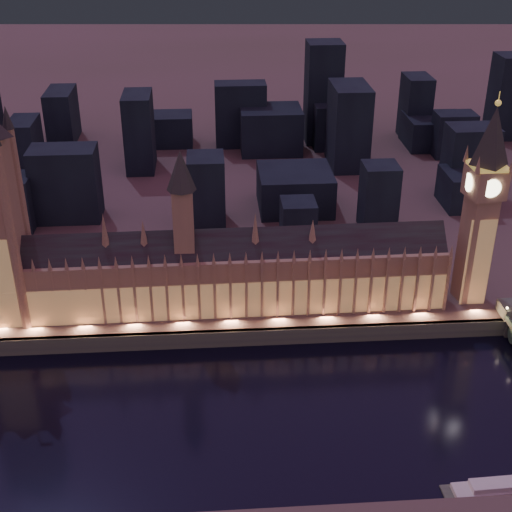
{
  "coord_description": "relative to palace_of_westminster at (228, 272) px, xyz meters",
  "views": [
    {
      "loc": [
        -14.92,
        -225.69,
        186.53
      ],
      "look_at": [
        5.0,
        55.0,
        38.0
      ],
      "focal_mm": 50.0,
      "sensor_mm": 36.0,
      "label": 1
    }
  ],
  "objects": [
    {
      "name": "north_bank",
      "position": [
        7.72,
        458.26,
        -22.37
      ],
      "size": [
        2000.0,
        960.0,
        8.0
      ],
      "primitive_type": "cube",
      "color": "#493F38",
      "rests_on": "ground"
    },
    {
      "name": "ground_plane",
      "position": [
        7.72,
        -61.74,
        -26.37
      ],
      "size": [
        2000.0,
        2000.0,
        0.0
      ],
      "primitive_type": "plane",
      "color": "black",
      "rests_on": "ground"
    },
    {
      "name": "city_backdrop",
      "position": [
        40.57,
        185.69,
        5.18
      ],
      "size": [
        471.56,
        215.63,
        89.19
      ],
      "color": "black",
      "rests_on": "north_bank"
    },
    {
      "name": "river_boat",
      "position": [
        88.92,
        -114.67,
        -24.81
      ],
      "size": [
        39.33,
        10.59,
        4.5
      ],
      "color": "#404247",
      "rests_on": "ground"
    },
    {
      "name": "embankment_wall",
      "position": [
        7.72,
        -20.74,
        -22.37
      ],
      "size": [
        2000.0,
        2.5,
        8.0
      ],
      "primitive_type": "cube",
      "color": "#404247",
      "rests_on": "ground"
    },
    {
      "name": "elizabeth_tower",
      "position": [
        115.72,
        0.18,
        37.48
      ],
      "size": [
        18.0,
        18.0,
        100.53
      ],
      "color": "#8B6E5D",
      "rests_on": "north_bank"
    },
    {
      "name": "palace_of_westminster",
      "position": [
        0.0,
        0.0,
        0.0
      ],
      "size": [
        202.0,
        22.42,
        78.0
      ],
      "color": "#8B6E5D",
      "rests_on": "north_bank"
    }
  ]
}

